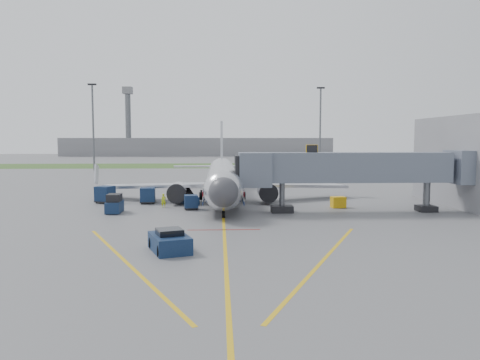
{
  "coord_description": "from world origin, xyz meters",
  "views": [
    {
      "loc": [
        -0.37,
        -41.98,
        7.44
      ],
      "look_at": [
        1.78,
        6.49,
        3.2
      ],
      "focal_mm": 35.0,
      "sensor_mm": 36.0,
      "label": 1
    }
  ],
  "objects_px": {
    "baggage_tug": "(114,204)",
    "belt_loader": "(189,199)",
    "pushback_tug": "(170,242)",
    "airliner": "(222,178)",
    "ramp_worker": "(164,201)"
  },
  "relations": [
    {
      "from": "ramp_worker",
      "to": "baggage_tug",
      "type": "bearing_deg",
      "value": -158.8
    },
    {
      "from": "airliner",
      "to": "belt_loader",
      "type": "distance_m",
      "value": 5.65
    },
    {
      "from": "airliner",
      "to": "pushback_tug",
      "type": "bearing_deg",
      "value": -97.97
    },
    {
      "from": "airliner",
      "to": "belt_loader",
      "type": "xyz_separation_m",
      "value": [
        -3.91,
        -3.49,
        -2.12
      ]
    },
    {
      "from": "belt_loader",
      "to": "airliner",
      "type": "bearing_deg",
      "value": 41.77
    },
    {
      "from": "ramp_worker",
      "to": "belt_loader",
      "type": "bearing_deg",
      "value": 31.21
    },
    {
      "from": "airliner",
      "to": "baggage_tug",
      "type": "height_order",
      "value": "airliner"
    },
    {
      "from": "baggage_tug",
      "to": "belt_loader",
      "type": "bearing_deg",
      "value": 41.52
    },
    {
      "from": "airliner",
      "to": "ramp_worker",
      "type": "height_order",
      "value": "airliner"
    },
    {
      "from": "baggage_tug",
      "to": "belt_loader",
      "type": "distance_m",
      "value": 9.5
    },
    {
      "from": "pushback_tug",
      "to": "ramp_worker",
      "type": "xyz_separation_m",
      "value": [
        -2.77,
        20.14,
        0.13
      ]
    },
    {
      "from": "airliner",
      "to": "belt_loader",
      "type": "bearing_deg",
      "value": -138.23
    },
    {
      "from": "pushback_tug",
      "to": "belt_loader",
      "type": "xyz_separation_m",
      "value": [
        -0.2,
        22.94,
        -0.1
      ]
    },
    {
      "from": "baggage_tug",
      "to": "ramp_worker",
      "type": "xyz_separation_m",
      "value": [
        4.55,
        3.49,
        -0.09
      ]
    },
    {
      "from": "pushback_tug",
      "to": "ramp_worker",
      "type": "relative_size",
      "value": 2.74
    }
  ]
}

